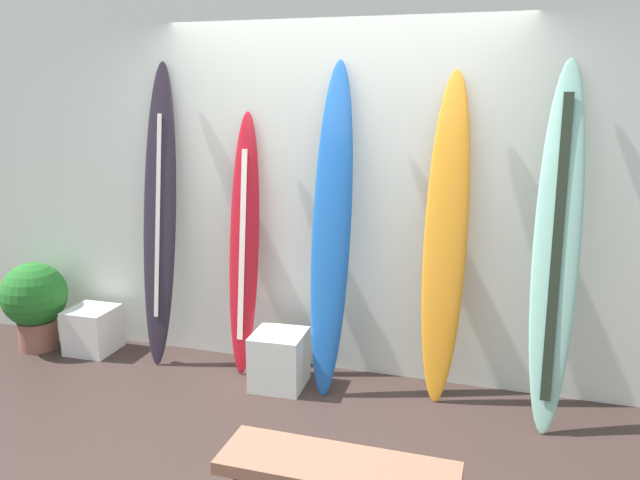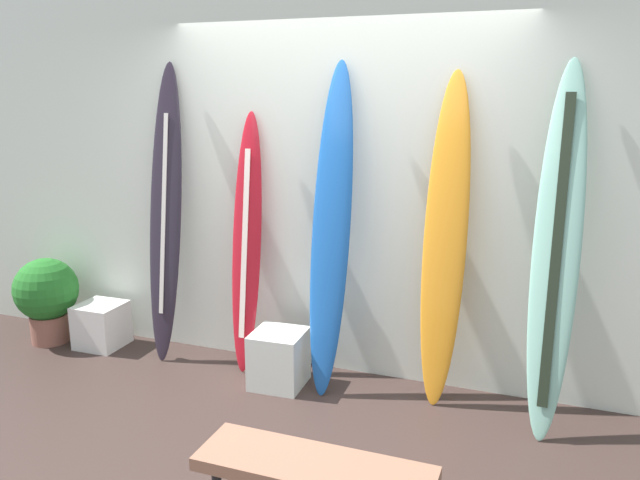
% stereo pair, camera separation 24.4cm
% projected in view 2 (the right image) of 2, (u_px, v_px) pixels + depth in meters
% --- Properties ---
extents(ground, '(8.00, 8.00, 0.04)m').
position_uv_depth(ground, '(272.00, 455.00, 3.65)').
color(ground, '#382925').
extents(wall_back, '(7.20, 0.20, 2.80)m').
position_uv_depth(wall_back, '(345.00, 181.00, 4.50)').
color(wall_back, silver).
rests_on(wall_back, ground).
extents(surfboard_charcoal, '(0.27, 0.37, 2.24)m').
position_uv_depth(surfboard_charcoal, '(166.00, 217.00, 4.75)').
color(surfboard_charcoal, '#27202C').
rests_on(surfboard_charcoal, ground).
extents(surfboard_crimson, '(0.23, 0.34, 1.89)m').
position_uv_depth(surfboard_crimson, '(247.00, 246.00, 4.57)').
color(surfboard_crimson, '#B21422').
rests_on(surfboard_crimson, ground).
extents(surfboard_cobalt, '(0.27, 0.47, 2.23)m').
position_uv_depth(surfboard_cobalt, '(331.00, 230.00, 4.23)').
color(surfboard_cobalt, '#1C58AF').
rests_on(surfboard_cobalt, ground).
extents(surfboard_sunset, '(0.30, 0.34, 2.16)m').
position_uv_depth(surfboard_sunset, '(445.00, 242.00, 4.05)').
color(surfboard_sunset, orange).
rests_on(surfboard_sunset, ground).
extents(surfboard_seafoam, '(0.29, 0.56, 2.23)m').
position_uv_depth(surfboard_seafoam, '(557.00, 250.00, 3.72)').
color(surfboard_seafoam, '#87C1AE').
rests_on(surfboard_seafoam, ground).
extents(display_block_left, '(0.35, 0.35, 0.35)m').
position_uv_depth(display_block_left, '(101.00, 325.00, 5.12)').
color(display_block_left, silver).
rests_on(display_block_left, ground).
extents(display_block_center, '(0.37, 0.37, 0.39)m').
position_uv_depth(display_block_center, '(279.00, 358.00, 4.43)').
color(display_block_center, white).
rests_on(display_block_center, ground).
extents(potted_plant, '(0.51, 0.51, 0.71)m').
position_uv_depth(potted_plant, '(47.00, 295.00, 5.15)').
color(potted_plant, '#8B5547').
rests_on(potted_plant, ground).
extents(bench, '(1.05, 0.33, 0.46)m').
position_uv_depth(bench, '(314.00, 475.00, 2.76)').
color(bench, '#8E604A').
rests_on(bench, ground).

